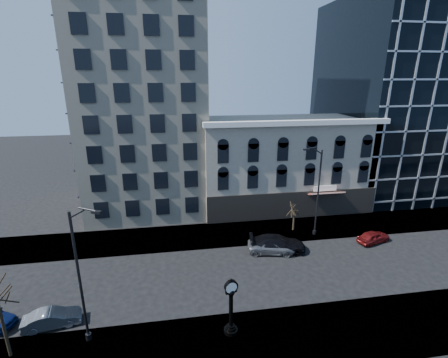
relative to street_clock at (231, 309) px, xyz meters
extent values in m
plane|color=black|center=(-0.75, 6.90, -2.11)|extent=(160.00, 160.00, 0.00)
cube|color=gray|center=(-0.75, 14.90, -2.05)|extent=(160.00, 6.00, 0.12)
cube|color=gray|center=(-0.75, -1.10, -2.05)|extent=(160.00, 6.00, 0.12)
cube|color=beige|center=(-6.75, 25.90, 16.89)|extent=(15.00, 15.00, 38.00)
cube|color=#A59B88|center=(11.25, 22.90, 3.89)|extent=(22.00, 10.00, 12.00)
cube|color=white|center=(11.25, 17.70, 10.09)|extent=(22.60, 0.80, 0.60)
cube|color=black|center=(11.25, 17.85, -0.31)|extent=(22.00, 0.30, 3.60)
cube|color=maroon|center=(15.25, 17.30, 1.29)|extent=(4.50, 1.18, 0.55)
cube|color=black|center=(31.25, 27.90, 11.89)|extent=(20.00, 20.00, 28.00)
cylinder|color=black|center=(0.00, 0.00, -1.86)|extent=(1.00, 1.00, 0.27)
cylinder|color=black|center=(0.00, 0.00, -1.63)|extent=(0.73, 0.73, 0.18)
cylinder|color=black|center=(0.00, 0.00, -1.46)|extent=(0.54, 0.54, 0.15)
cylinder|color=black|center=(0.00, 0.00, -0.08)|extent=(0.29, 0.29, 2.63)
sphere|color=black|center=(0.00, 0.00, 1.32)|extent=(0.51, 0.51, 0.51)
cube|color=black|center=(0.00, 0.00, 1.41)|extent=(0.84, 0.41, 0.23)
cylinder|color=black|center=(0.00, 0.00, 1.78)|extent=(0.99, 0.53, 0.94)
cylinder|color=white|center=(0.00, -0.15, 1.78)|extent=(0.78, 0.23, 0.80)
cylinder|color=white|center=(0.00, 0.15, 1.78)|extent=(0.78, 0.23, 0.80)
sphere|color=black|center=(0.00, 0.00, 2.32)|extent=(0.18, 0.18, 0.18)
cylinder|color=black|center=(-9.78, 0.90, 2.78)|extent=(0.18, 0.18, 9.55)
cylinder|color=black|center=(-9.78, 0.90, -1.77)|extent=(0.40, 0.40, 0.44)
cube|color=black|center=(-7.84, 0.09, 7.72)|extent=(0.66, 0.46, 0.16)
cylinder|color=black|center=(12.10, 13.13, 2.93)|extent=(0.18, 0.18, 9.84)
cylinder|color=black|center=(12.10, 13.13, -1.76)|extent=(0.41, 0.41, 0.46)
cube|color=black|center=(9.94, 12.86, 8.02)|extent=(0.66, 0.33, 0.16)
cylinder|color=#322719|center=(-14.49, 0.28, -0.03)|extent=(0.20, 0.20, 3.92)
cylinder|color=#322719|center=(10.09, 14.56, -0.76)|extent=(0.22, 0.22, 2.46)
imported|color=#595B60|center=(-12.70, 2.76, -1.46)|extent=(4.13, 2.07, 1.30)
imported|color=#595B60|center=(6.13, 10.27, -1.43)|extent=(5.29, 3.22, 1.37)
imported|color=black|center=(6.78, 10.40, -1.27)|extent=(6.15, 3.37, 1.69)
imported|color=maroon|center=(17.71, 10.51, -1.45)|extent=(4.14, 2.62, 1.31)
camera|label=1|loc=(-3.40, -18.26, 15.36)|focal=26.00mm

